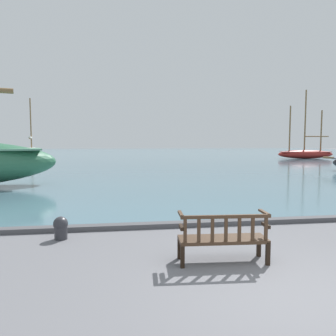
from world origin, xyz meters
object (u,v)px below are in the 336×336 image
object	(u,v)px
park_bench	(223,237)
mooring_bollard	(61,227)
sailboat_mid_starboard	(32,155)
sailboat_nearest_port	(305,153)

from	to	relation	value
park_bench	mooring_bollard	distance (m)	3.69
park_bench	sailboat_mid_starboard	size ratio (longest dim) A/B	0.24
park_bench	sailboat_mid_starboard	world-z (taller)	sailboat_mid_starboard
sailboat_nearest_port	mooring_bollard	world-z (taller)	sailboat_nearest_port
park_bench	mooring_bollard	world-z (taller)	park_bench
sailboat_nearest_port	park_bench	bearing A→B (deg)	-123.27
park_bench	sailboat_mid_starboard	bearing A→B (deg)	109.45
sailboat_nearest_port	sailboat_mid_starboard	bearing A→B (deg)	175.57
park_bench	mooring_bollard	bearing A→B (deg)	149.15
sailboat_mid_starboard	mooring_bollard	world-z (taller)	sailboat_mid_starboard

